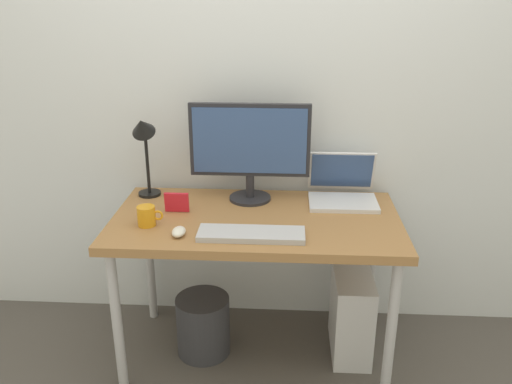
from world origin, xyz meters
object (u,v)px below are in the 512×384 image
object	(u,v)px
keyboard	(251,234)
photo_frame	(177,202)
monitor	(250,146)
desk	(256,231)
laptop	(342,189)
desk_lamp	(144,139)
wastebasket	(203,326)
mouse	(179,232)
computer_tower	(351,313)
coffee_mug	(147,216)

from	to	relation	value
keyboard	photo_frame	xyz separation A→B (m)	(-0.36, 0.24, 0.04)
keyboard	monitor	bearing A→B (deg)	94.74
desk	keyboard	distance (m)	0.22
laptop	desk_lamp	world-z (taller)	desk_lamp
desk_lamp	wastebasket	size ratio (longest dim) A/B	1.41
mouse	computer_tower	size ratio (longest dim) A/B	0.21
monitor	mouse	xyz separation A→B (m)	(-0.27, -0.42, -0.25)
monitor	mouse	size ratio (longest dim) A/B	6.26
laptop	computer_tower	world-z (taller)	laptop
keyboard	desk	bearing A→B (deg)	87.91
desk	laptop	size ratio (longest dim) A/B	4.01
mouse	wastebasket	world-z (taller)	mouse
mouse	photo_frame	world-z (taller)	photo_frame
desk	photo_frame	distance (m)	0.38
mouse	wastebasket	xyz separation A→B (m)	(0.05, 0.20, -0.60)
mouse	coffee_mug	world-z (taller)	coffee_mug
desk_lamp	computer_tower	bearing A→B (deg)	-8.83
photo_frame	computer_tower	world-z (taller)	photo_frame
keyboard	computer_tower	world-z (taller)	keyboard
coffee_mug	photo_frame	size ratio (longest dim) A/B	1.03
monitor	coffee_mug	world-z (taller)	monitor
desk	wastebasket	bearing A→B (deg)	-179.06
desk_lamp	keyboard	size ratio (longest dim) A/B	0.96
computer_tower	keyboard	bearing A→B (deg)	-151.40
desk_lamp	coffee_mug	world-z (taller)	desk_lamp
laptop	desk_lamp	distance (m)	0.97
laptop	desk_lamp	bearing A→B (deg)	-178.77
desk_lamp	computer_tower	world-z (taller)	desk_lamp
keyboard	laptop	bearing A→B (deg)	46.55
laptop	monitor	bearing A→B (deg)	-177.31
mouse	wastebasket	size ratio (longest dim) A/B	0.30
mouse	desk_lamp	bearing A→B (deg)	119.35
monitor	keyboard	size ratio (longest dim) A/B	1.28
desk	monitor	xyz separation A→B (m)	(-0.04, 0.21, 0.34)
desk	coffee_mug	bearing A→B (deg)	-166.06
desk	mouse	size ratio (longest dim) A/B	14.27
keyboard	mouse	xyz separation A→B (m)	(-0.30, -0.01, 0.01)
desk	mouse	xyz separation A→B (m)	(-0.31, -0.21, 0.09)
laptop	keyboard	xyz separation A→B (m)	(-0.41, -0.43, -0.04)
photo_frame	coffee_mug	bearing A→B (deg)	-123.43
laptop	photo_frame	xyz separation A→B (m)	(-0.76, -0.19, -0.01)
photo_frame	computer_tower	distance (m)	1.00
monitor	wastebasket	distance (m)	0.91
desk_lamp	wastebasket	distance (m)	0.95
computer_tower	wastebasket	world-z (taller)	computer_tower
computer_tower	wastebasket	bearing A→B (deg)	-175.37
desk	desk_lamp	distance (m)	0.69
mouse	computer_tower	world-z (taller)	mouse
keyboard	coffee_mug	xyz separation A→B (m)	(-0.46, 0.09, 0.03)
desk_lamp	mouse	xyz separation A→B (m)	(0.23, -0.42, -0.28)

